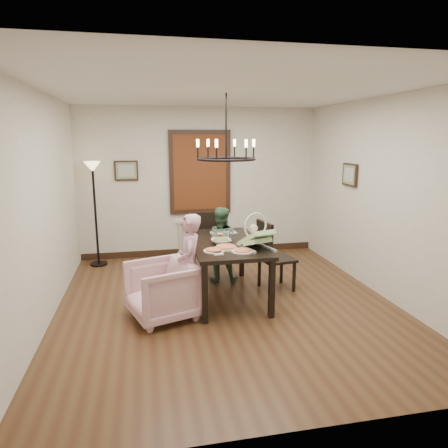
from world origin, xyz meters
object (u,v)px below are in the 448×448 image
object	(u,v)px
chair_right	(277,255)
baby_bouncer	(256,237)
drinking_glass	(225,235)
elderly_woman	(190,273)
seated_man	(220,251)
armchair	(162,290)
dining_table	(226,248)
floor_lamp	(96,216)
chair_far	(206,245)

from	to	relation	value
chair_right	baby_bouncer	distance (m)	0.86
drinking_glass	elderly_woman	bearing A→B (deg)	-133.58
chair_right	seated_man	world-z (taller)	chair_right
armchair	drinking_glass	bearing A→B (deg)	107.52
dining_table	baby_bouncer	size ratio (longest dim) A/B	3.45
armchair	seated_man	xyz separation A→B (m)	(0.96, 1.19, 0.13)
armchair	drinking_glass	xyz separation A→B (m)	(0.94, 0.68, 0.51)
drinking_glass	floor_lamp	bearing A→B (deg)	138.72
chair_far	drinking_glass	distance (m)	0.84
chair_far	armchair	world-z (taller)	chair_far
seated_man	baby_bouncer	bearing A→B (deg)	118.52
chair_right	drinking_glass	size ratio (longest dim) A/B	7.88
dining_table	drinking_glass	bearing A→B (deg)	84.34
chair_right	armchair	size ratio (longest dim) A/B	1.34
armchair	floor_lamp	distance (m)	2.67
chair_far	chair_right	size ratio (longest dim) A/B	0.99
dining_table	armchair	distance (m)	1.12
baby_bouncer	seated_man	bearing A→B (deg)	87.61
drinking_glass	floor_lamp	size ratio (longest dim) A/B	0.07
chair_far	elderly_woman	xyz separation A→B (m)	(-0.41, -1.36, 0.02)
seated_man	baby_bouncer	distance (m)	1.22
armchair	floor_lamp	xyz separation A→B (m)	(-1.02, 2.41, 0.54)
elderly_woman	seated_man	bearing A→B (deg)	160.51
elderly_woman	floor_lamp	xyz separation A→B (m)	(-1.38, 2.33, 0.36)
armchair	dining_table	bearing A→B (deg)	101.34
dining_table	armchair	world-z (taller)	dining_table
chair_far	floor_lamp	bearing A→B (deg)	157.41
dining_table	elderly_woman	world-z (taller)	elderly_woman
dining_table	chair_right	bearing A→B (deg)	9.81
dining_table	drinking_glass	distance (m)	0.22
chair_far	floor_lamp	distance (m)	2.08
chair_far	chair_right	world-z (taller)	chair_right
chair_far	baby_bouncer	size ratio (longest dim) A/B	2.10
armchair	baby_bouncer	xyz separation A→B (m)	(1.24, 0.11, 0.61)
elderly_woman	seated_man	world-z (taller)	elderly_woman
elderly_woman	baby_bouncer	distance (m)	0.98
chair_far	armchair	xyz separation A→B (m)	(-0.77, -1.43, -0.16)
armchair	baby_bouncer	distance (m)	1.38
armchair	chair_far	bearing A→B (deg)	133.15
elderly_woman	baby_bouncer	xyz separation A→B (m)	(0.88, 0.03, 0.43)
baby_bouncer	floor_lamp	bearing A→B (deg)	117.88
chair_right	elderly_woman	distance (m)	1.49
elderly_woman	armchair	bearing A→B (deg)	-69.50
floor_lamp	seated_man	bearing A→B (deg)	-31.49
baby_bouncer	armchair	bearing A→B (deg)	168.32
chair_right	elderly_woman	bearing A→B (deg)	103.81
floor_lamp	chair_far	bearing A→B (deg)	-28.58
dining_table	baby_bouncer	xyz separation A→B (m)	(0.32, -0.42, 0.25)
elderly_woman	seated_man	size ratio (longest dim) A/B	1.10
armchair	baby_bouncer	world-z (taller)	baby_bouncer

